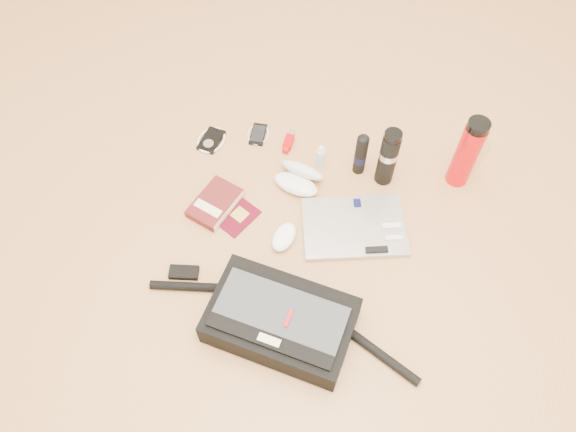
{
  "coord_description": "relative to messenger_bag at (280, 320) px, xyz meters",
  "views": [
    {
      "loc": [
        0.26,
        -0.81,
        1.64
      ],
      "look_at": [
        -0.05,
        0.12,
        0.06
      ],
      "focal_mm": 35.0,
      "sensor_mm": 36.0,
      "label": 1
    }
  ],
  "objects": [
    {
      "name": "thermos_black",
      "position": [
        0.17,
        0.65,
        0.07
      ],
      "size": [
        0.07,
        0.07,
        0.25
      ],
      "rotation": [
        0.0,
        0.0,
        0.16
      ],
      "color": "black",
      "rests_on": "ground"
    },
    {
      "name": "aerosol_can",
      "position": [
        0.08,
        0.66,
        0.04
      ],
      "size": [
        0.06,
        0.06,
        0.18
      ],
      "rotation": [
        0.0,
        0.0,
        0.34
      ],
      "color": "black",
      "rests_on": "ground"
    },
    {
      "name": "ground",
      "position": [
        -0.04,
        0.23,
        -0.05
      ],
      "size": [
        4.0,
        4.0,
        0.0
      ],
      "primitive_type": "plane",
      "color": "#B67F4C",
      "rests_on": "ground"
    },
    {
      "name": "thermos_red",
      "position": [
        0.42,
        0.73,
        0.09
      ],
      "size": [
        0.1,
        0.1,
        0.3
      ],
      "rotation": [
        0.0,
        0.0,
        -0.42
      ],
      "color": "red",
      "rests_on": "ground"
    },
    {
      "name": "phone",
      "position": [
        -0.32,
        0.7,
        -0.05
      ],
      "size": [
        0.09,
        0.11,
        0.01
      ],
      "rotation": [
        0.0,
        0.0,
        0.15
      ],
      "color": "black",
      "rests_on": "ground"
    },
    {
      "name": "passport",
      "position": [
        -0.26,
        0.33,
        -0.05
      ],
      "size": [
        0.14,
        0.17,
        0.01
      ],
      "rotation": [
        0.0,
        0.0,
        -0.39
      ],
      "color": "#460412",
      "rests_on": "ground"
    },
    {
      "name": "sunglasses_case",
      "position": [
        -0.11,
        0.53,
        -0.02
      ],
      "size": [
        0.18,
        0.16,
        0.09
      ],
      "rotation": [
        0.0,
        0.0,
        -0.15
      ],
      "color": "white",
      "rests_on": "ground"
    },
    {
      "name": "inhaler",
      "position": [
        -0.2,
        0.69,
        -0.04
      ],
      "size": [
        0.03,
        0.11,
        0.03
      ],
      "rotation": [
        0.0,
        0.0,
        0.04
      ],
      "color": "#C60009",
      "rests_on": "ground"
    },
    {
      "name": "book",
      "position": [
        -0.35,
        0.35,
        -0.04
      ],
      "size": [
        0.16,
        0.21,
        0.03
      ],
      "rotation": [
        0.0,
        0.0,
        -0.24
      ],
      "color": "#4F1315",
      "rests_on": "ground"
    },
    {
      "name": "messenger_bag",
      "position": [
        0.0,
        0.0,
        0.0
      ],
      "size": [
        0.88,
        0.28,
        0.12
      ],
      "rotation": [
        0.0,
        0.0,
        -0.05
      ],
      "color": "black",
      "rests_on": "ground"
    },
    {
      "name": "mouse",
      "position": [
        -0.09,
        0.29,
        -0.04
      ],
      "size": [
        0.08,
        0.13,
        0.04
      ],
      "rotation": [
        0.0,
        0.0,
        -0.12
      ],
      "color": "white",
      "rests_on": "ground"
    },
    {
      "name": "ipod",
      "position": [
        -0.48,
        0.61,
        -0.05
      ],
      "size": [
        0.11,
        0.12,
        0.01
      ],
      "rotation": [
        0.0,
        0.0,
        -0.07
      ],
      "color": "black",
      "rests_on": "ground"
    },
    {
      "name": "spray_bottle",
      "position": [
        -0.06,
        0.63,
        -0.01
      ],
      "size": [
        0.03,
        0.03,
        0.11
      ],
      "rotation": [
        0.0,
        0.0,
        -0.05
      ],
      "color": "#A8CFDD",
      "rests_on": "ground"
    },
    {
      "name": "laptop",
      "position": [
        0.13,
        0.41,
        -0.04
      ],
      "size": [
        0.41,
        0.35,
        0.03
      ],
      "rotation": [
        0.0,
        0.0,
        0.37
      ],
      "color": "#A5A5A8",
      "rests_on": "ground"
    }
  ]
}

